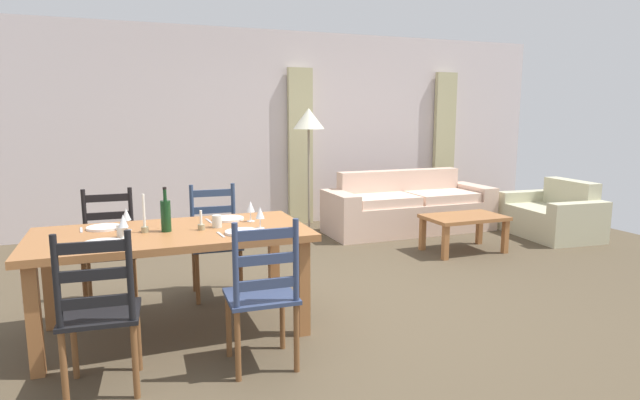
% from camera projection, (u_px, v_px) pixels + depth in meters
% --- Properties ---
extents(ground_plane, '(9.60, 9.60, 0.02)m').
position_uv_depth(ground_plane, '(323.00, 305.00, 4.39)').
color(ground_plane, brown).
extents(wall_far, '(9.60, 0.16, 2.70)m').
position_uv_depth(wall_far, '(236.00, 130.00, 7.21)').
color(wall_far, silver).
rests_on(wall_far, ground_plane).
extents(curtain_panel_left, '(0.35, 0.08, 2.20)m').
position_uv_depth(curtain_panel_left, '(300.00, 147.00, 7.44)').
color(curtain_panel_left, tan).
rests_on(curtain_panel_left, ground_plane).
extents(curtain_panel_right, '(0.35, 0.08, 2.20)m').
position_uv_depth(curtain_panel_right, '(444.00, 144.00, 8.28)').
color(curtain_panel_right, tan).
rests_on(curtain_panel_right, ground_plane).
extents(dining_table, '(1.90, 0.96, 0.75)m').
position_uv_depth(dining_table, '(172.00, 243.00, 3.72)').
color(dining_table, '#9F6336').
rests_on(dining_table, ground_plane).
extents(dining_chair_near_left, '(0.45, 0.43, 0.96)m').
position_uv_depth(dining_chair_near_left, '(99.00, 312.00, 2.91)').
color(dining_chair_near_left, black).
rests_on(dining_chair_near_left, ground_plane).
extents(dining_chair_near_right, '(0.43, 0.42, 0.96)m').
position_uv_depth(dining_chair_near_right, '(263.00, 294.00, 3.21)').
color(dining_chair_near_right, navy).
rests_on(dining_chair_near_right, ground_plane).
extents(dining_chair_far_left, '(0.43, 0.42, 0.96)m').
position_uv_depth(dining_chair_far_left, '(109.00, 248.00, 4.30)').
color(dining_chair_far_left, black).
rests_on(dining_chair_far_left, ground_plane).
extents(dining_chair_far_right, '(0.44, 0.42, 0.96)m').
position_uv_depth(dining_chair_far_right, '(215.00, 241.00, 4.56)').
color(dining_chair_far_right, navy).
rests_on(dining_chair_far_right, ground_plane).
extents(dinner_plate_near_left, '(0.24, 0.24, 0.02)m').
position_uv_depth(dinner_plate_near_left, '(102.00, 243.00, 3.32)').
color(dinner_plate_near_left, white).
rests_on(dinner_plate_near_left, dining_table).
extents(fork_near_left, '(0.02, 0.17, 0.01)m').
position_uv_depth(fork_near_left, '(76.00, 246.00, 3.26)').
color(fork_near_left, silver).
rests_on(fork_near_left, dining_table).
extents(dinner_plate_near_right, '(0.24, 0.24, 0.02)m').
position_uv_depth(dinner_plate_near_right, '(242.00, 232.00, 3.63)').
color(dinner_plate_near_right, white).
rests_on(dinner_plate_near_right, dining_table).
extents(fork_near_right, '(0.03, 0.17, 0.01)m').
position_uv_depth(fork_near_right, '(221.00, 235.00, 3.58)').
color(fork_near_right, silver).
rests_on(fork_near_right, dining_table).
extents(dinner_plate_far_left, '(0.24, 0.24, 0.02)m').
position_uv_depth(dinner_plate_far_left, '(104.00, 228.00, 3.78)').
color(dinner_plate_far_left, white).
rests_on(dinner_plate_far_left, dining_table).
extents(fork_far_left, '(0.03, 0.17, 0.01)m').
position_uv_depth(fork_far_left, '(81.00, 230.00, 3.72)').
color(fork_far_left, silver).
rests_on(fork_far_left, dining_table).
extents(dinner_plate_far_right, '(0.24, 0.24, 0.02)m').
position_uv_depth(dinner_plate_far_right, '(228.00, 219.00, 4.09)').
color(dinner_plate_far_right, white).
rests_on(dinner_plate_far_right, dining_table).
extents(fork_far_right, '(0.03, 0.17, 0.01)m').
position_uv_depth(fork_far_right, '(209.00, 221.00, 4.04)').
color(fork_far_right, silver).
rests_on(fork_far_right, dining_table).
extents(wine_bottle, '(0.07, 0.07, 0.32)m').
position_uv_depth(wine_bottle, '(166.00, 215.00, 3.67)').
color(wine_bottle, '#143819').
rests_on(wine_bottle, dining_table).
extents(wine_glass_near_left, '(0.06, 0.06, 0.16)m').
position_uv_depth(wine_glass_near_left, '(123.00, 222.00, 3.47)').
color(wine_glass_near_left, white).
rests_on(wine_glass_near_left, dining_table).
extents(wine_glass_near_right, '(0.06, 0.06, 0.16)m').
position_uv_depth(wine_glass_near_right, '(260.00, 214.00, 3.76)').
color(wine_glass_near_right, white).
rests_on(wine_glass_near_right, dining_table).
extents(wine_glass_far_left, '(0.06, 0.06, 0.16)m').
position_uv_depth(wine_glass_far_left, '(126.00, 215.00, 3.70)').
color(wine_glass_far_left, white).
rests_on(wine_glass_far_left, dining_table).
extents(wine_glass_far_right, '(0.06, 0.06, 0.16)m').
position_uv_depth(wine_glass_far_right, '(251.00, 207.00, 4.01)').
color(wine_glass_far_right, white).
rests_on(wine_glass_far_right, dining_table).
extents(coffee_cup_primary, '(0.07, 0.07, 0.09)m').
position_uv_depth(coffee_cup_primary, '(217.00, 221.00, 3.82)').
color(coffee_cup_primary, silver).
rests_on(coffee_cup_primary, dining_table).
extents(coffee_cup_secondary, '(0.07, 0.07, 0.09)m').
position_uv_depth(coffee_cup_secondary, '(122.00, 231.00, 3.50)').
color(coffee_cup_secondary, silver).
rests_on(coffee_cup_secondary, dining_table).
extents(candle_tall, '(0.05, 0.05, 0.27)m').
position_uv_depth(candle_tall, '(144.00, 221.00, 3.65)').
color(candle_tall, '#998C66').
rests_on(candle_tall, dining_table).
extents(candle_short, '(0.05, 0.05, 0.14)m').
position_uv_depth(candle_short, '(201.00, 225.00, 3.73)').
color(candle_short, '#998C66').
rests_on(candle_short, dining_table).
extents(couch, '(2.28, 0.80, 0.80)m').
position_uv_depth(couch, '(407.00, 209.00, 7.11)').
color(couch, beige).
rests_on(couch, ground_plane).
extents(coffee_table, '(0.90, 0.56, 0.42)m').
position_uv_depth(coffee_table, '(464.00, 221.00, 5.99)').
color(coffee_table, '#9F6336').
rests_on(coffee_table, ground_plane).
extents(armchair_upholstered, '(0.89, 1.22, 0.72)m').
position_uv_depth(armchair_upholstered, '(554.00, 217.00, 6.80)').
color(armchair_upholstered, beige).
rests_on(armchair_upholstered, ground_plane).
extents(standing_lamp, '(0.40, 0.40, 1.64)m').
position_uv_depth(standing_lamp, '(309.00, 126.00, 6.62)').
color(standing_lamp, '#332D28').
rests_on(standing_lamp, ground_plane).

